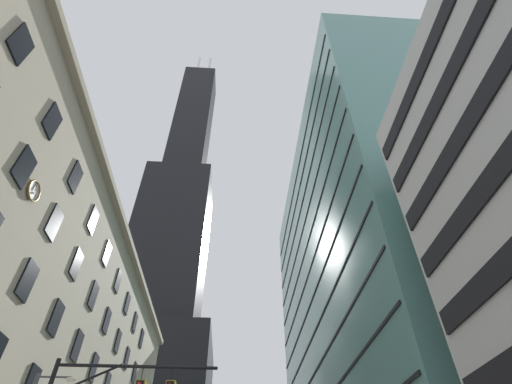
% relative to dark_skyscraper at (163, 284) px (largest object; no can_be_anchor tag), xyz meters
% --- Properties ---
extents(station_building, '(12.68, 57.17, 25.93)m').
position_rel_dark_skyscraper_xyz_m(station_building, '(1.92, -60.82, -40.72)').
color(station_building, '#BCAF93').
rests_on(station_building, ground).
extents(dark_skyscraper, '(29.89, 29.89, 181.61)m').
position_rel_dark_skyscraper_xyz_m(dark_skyscraper, '(0.00, 0.00, 0.00)').
color(dark_skyscraper, black).
rests_on(dark_skyscraper, ground).
extents(glass_office_midrise, '(17.61, 51.20, 53.41)m').
position_rel_dark_skyscraper_xyz_m(glass_office_midrise, '(38.68, -49.88, -26.95)').
color(glass_office_midrise, slate).
rests_on(glass_office_midrise, ground).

